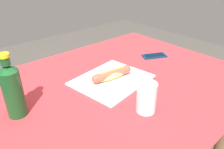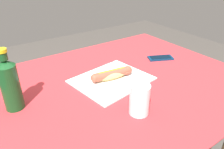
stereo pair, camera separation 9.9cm
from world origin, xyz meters
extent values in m
cylinder|color=brown|center=(0.50, -0.36, 0.37)|extent=(0.07, 0.07, 0.74)
cylinder|color=brown|center=(0.50, 0.36, 0.37)|extent=(0.07, 0.07, 0.74)
cube|color=brown|center=(0.00, 0.00, 0.75)|extent=(1.15, 0.88, 0.03)
cube|color=#B72D33|center=(0.00, 0.00, 0.77)|extent=(1.21, 0.94, 0.00)
cube|color=white|center=(0.00, 0.03, 0.78)|extent=(0.37, 0.32, 0.01)
ellipsoid|color=#DBB26B|center=(0.00, 0.03, 0.80)|extent=(0.17, 0.07, 0.04)
cylinder|color=#BC4C38|center=(0.00, 0.03, 0.81)|extent=(0.17, 0.06, 0.04)
sphere|color=#BC4C38|center=(0.09, 0.02, 0.81)|extent=(0.04, 0.04, 0.04)
sphere|color=#BC4C38|center=(-0.08, 0.04, 0.81)|extent=(0.04, 0.04, 0.04)
cube|color=yellow|center=(0.00, 0.03, 0.82)|extent=(0.13, 0.02, 0.00)
cube|color=#0A2D4C|center=(0.36, 0.07, 0.78)|extent=(0.15, 0.11, 0.01)
cube|color=black|center=(0.36, 0.07, 0.78)|extent=(0.12, 0.09, 0.00)
cylinder|color=#14471E|center=(-0.42, 0.07, 0.86)|extent=(0.07, 0.07, 0.18)
cone|color=#14471E|center=(-0.42, 0.07, 0.96)|extent=(0.07, 0.07, 0.02)
cylinder|color=#14471E|center=(-0.42, 0.07, 0.98)|extent=(0.03, 0.03, 0.03)
cylinder|color=yellow|center=(-0.42, 0.07, 1.00)|extent=(0.04, 0.04, 0.01)
cylinder|color=white|center=(-0.05, -0.22, 0.83)|extent=(0.07, 0.07, 0.12)
camera|label=1|loc=(-0.57, -0.62, 1.27)|focal=34.75mm
camera|label=2|loc=(-0.50, -0.68, 1.27)|focal=34.75mm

